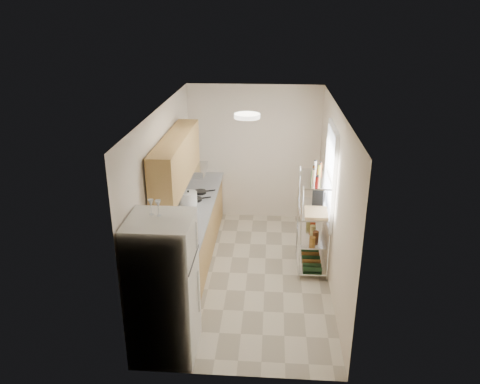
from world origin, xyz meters
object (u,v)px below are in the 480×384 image
object	(u,v)px
frying_pan_large	(195,199)
espresso_machine	(318,195)
refrigerator	(164,288)
rice_cooker	(189,199)
cutting_board	(316,213)

from	to	relation	value
frying_pan_large	espresso_machine	size ratio (longest dim) A/B	0.78
refrigerator	espresso_machine	world-z (taller)	refrigerator
rice_cooker	espresso_machine	size ratio (longest dim) A/B	0.95
refrigerator	frying_pan_large	xyz separation A→B (m)	(-0.05, 2.57, 0.04)
frying_pan_large	rice_cooker	bearing A→B (deg)	-131.52
frying_pan_large	refrigerator	bearing A→B (deg)	-111.61
rice_cooker	refrigerator	bearing A→B (deg)	-87.13
frying_pan_large	cutting_board	distance (m)	2.05
espresso_machine	frying_pan_large	bearing A→B (deg)	-176.40
frying_pan_large	cutting_board	size ratio (longest dim) A/B	0.52
rice_cooker	cutting_board	xyz separation A→B (m)	(2.01, -0.43, 0.01)
refrigerator	frying_pan_large	bearing A→B (deg)	91.08
cutting_board	espresso_machine	size ratio (longest dim) A/B	1.52
refrigerator	rice_cooker	bearing A→B (deg)	92.87
refrigerator	cutting_board	bearing A→B (deg)	45.57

